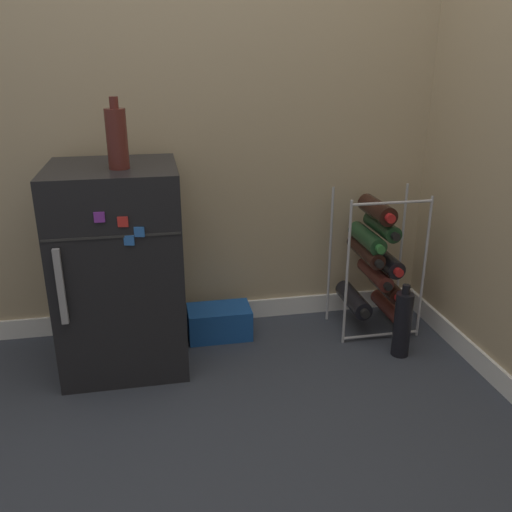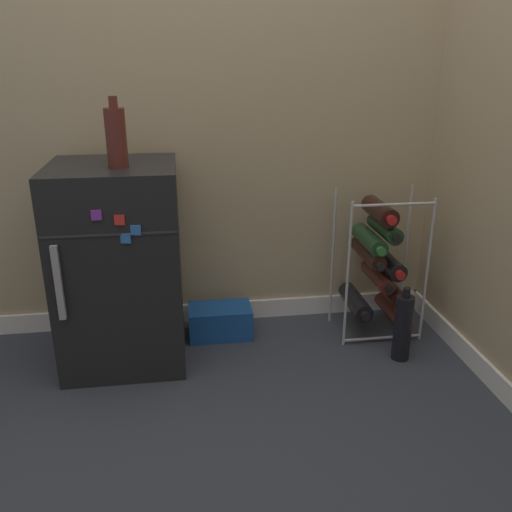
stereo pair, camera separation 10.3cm
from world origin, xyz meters
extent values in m
plane|color=#333842|center=(0.00, 0.00, 0.00)|extent=(14.00, 14.00, 0.00)
cube|color=tan|center=(0.00, 0.74, 1.25)|extent=(6.96, 0.06, 2.50)
cube|color=white|center=(0.00, 0.71, 0.04)|extent=(6.96, 0.01, 0.09)
cube|color=black|center=(-0.43, 0.43, 0.41)|extent=(0.48, 0.45, 0.82)
cube|color=#2D2D2D|center=(-0.43, 0.20, 0.62)|extent=(0.47, 0.00, 0.01)
cube|color=#9E9EA3|center=(-0.62, 0.19, 0.45)|extent=(0.02, 0.02, 0.28)
cube|color=red|center=(-0.39, 0.20, 0.67)|extent=(0.04, 0.01, 0.04)
cube|color=purple|center=(-0.46, 0.20, 0.69)|extent=(0.04, 0.01, 0.04)
cube|color=blue|center=(-0.33, 0.20, 0.63)|extent=(0.04, 0.01, 0.04)
cube|color=blue|center=(-0.37, 0.20, 0.60)|extent=(0.04, 0.01, 0.04)
cylinder|color=#B2B2B7|center=(0.51, 0.39, 0.33)|extent=(0.01, 0.01, 0.65)
cylinder|color=#B2B2B7|center=(0.86, 0.39, 0.33)|extent=(0.01, 0.01, 0.65)
cylinder|color=#B2B2B7|center=(0.51, 0.62, 0.33)|extent=(0.01, 0.01, 0.65)
cylinder|color=#B2B2B7|center=(0.86, 0.62, 0.33)|extent=(0.01, 0.01, 0.65)
cylinder|color=#B2B2B7|center=(0.69, 0.39, 0.02)|extent=(0.35, 0.01, 0.01)
cylinder|color=#B2B2B7|center=(0.69, 0.39, 0.63)|extent=(0.35, 0.01, 0.01)
cylinder|color=#56231E|center=(0.78, 0.50, 0.08)|extent=(0.07, 0.30, 0.07)
cylinder|color=red|center=(0.78, 0.34, 0.08)|extent=(0.03, 0.02, 0.03)
cylinder|color=black|center=(0.59, 0.50, 0.15)|extent=(0.08, 0.26, 0.08)
cylinder|color=black|center=(0.59, 0.36, 0.15)|extent=(0.04, 0.02, 0.04)
cylinder|color=black|center=(0.75, 0.50, 0.21)|extent=(0.07, 0.25, 0.07)
cylinder|color=red|center=(0.75, 0.37, 0.21)|extent=(0.04, 0.02, 0.04)
cylinder|color=#56231E|center=(0.69, 0.50, 0.27)|extent=(0.07, 0.26, 0.07)
cylinder|color=black|center=(0.69, 0.36, 0.27)|extent=(0.03, 0.02, 0.03)
cylinder|color=black|center=(0.73, 0.50, 0.33)|extent=(0.08, 0.28, 0.08)
cylinder|color=red|center=(0.73, 0.35, 0.33)|extent=(0.04, 0.02, 0.04)
cylinder|color=black|center=(0.63, 0.50, 0.38)|extent=(0.07, 0.29, 0.07)
cylinder|color=black|center=(0.63, 0.35, 0.38)|extent=(0.03, 0.02, 0.03)
cylinder|color=#19381E|center=(0.63, 0.50, 0.45)|extent=(0.08, 0.27, 0.08)
cylinder|color=#2D7033|center=(0.63, 0.36, 0.45)|extent=(0.04, 0.02, 0.04)
cylinder|color=#19381E|center=(0.70, 0.50, 0.50)|extent=(0.07, 0.26, 0.07)
cylinder|color=black|center=(0.70, 0.36, 0.50)|extent=(0.03, 0.02, 0.03)
cylinder|color=black|center=(0.67, 0.50, 0.57)|extent=(0.08, 0.25, 0.08)
cylinder|color=red|center=(0.67, 0.37, 0.57)|extent=(0.04, 0.02, 0.04)
cube|color=#194C9E|center=(-0.02, 0.55, 0.07)|extent=(0.28, 0.17, 0.14)
cylinder|color=#56231E|center=(-0.39, 0.37, 0.93)|extent=(0.07, 0.07, 0.21)
cylinder|color=#56231E|center=(-0.39, 0.37, 1.05)|extent=(0.03, 0.03, 0.04)
cylinder|color=black|center=(0.71, 0.25, 0.14)|extent=(0.07, 0.07, 0.28)
cylinder|color=black|center=(0.71, 0.25, 0.30)|extent=(0.03, 0.03, 0.04)
camera|label=1|loc=(-0.28, -1.63, 1.21)|focal=38.00mm
camera|label=2|loc=(-0.17, -1.64, 1.21)|focal=38.00mm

